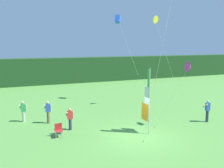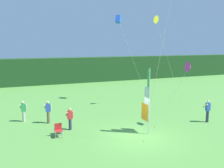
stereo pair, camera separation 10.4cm
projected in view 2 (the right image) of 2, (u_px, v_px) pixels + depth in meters
ground_plane at (138, 137)px, 15.97m from camera, size 120.00×120.00×0.00m
distant_treeline at (66, 70)px, 38.27m from camera, size 80.00×2.40×4.03m
banner_flag at (147, 102)px, 16.40m from camera, size 0.06×1.03×4.57m
person_near_banner at (70, 118)px, 17.19m from camera, size 0.55×0.48×1.62m
person_mid_field at (208, 110)px, 18.89m from camera, size 0.55×0.48×1.78m
person_far_left at (48, 111)px, 18.64m from camera, size 0.55×0.48×1.78m
person_far_right at (23, 111)px, 19.04m from camera, size 0.55×0.48×1.68m
folding_chair at (58, 129)px, 15.95m from camera, size 0.51×0.51×0.89m
kite_yellow_delta_0 at (155, 20)px, 22.66m from camera, size 4.17×0.64×8.85m
kite_blue_box_1 at (118, 20)px, 25.11m from camera, size 3.89×0.88×9.16m
kite_magenta_delta_3 at (189, 67)px, 17.32m from camera, size 2.60×1.10×4.89m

